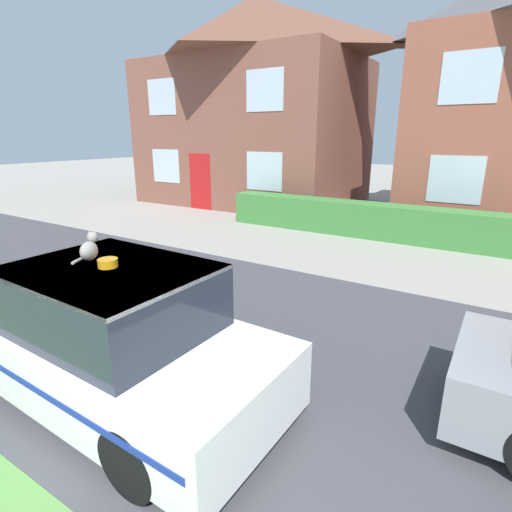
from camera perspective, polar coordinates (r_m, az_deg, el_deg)
road_strip at (r=5.51m, az=4.41°, el=-13.35°), size 28.00×5.97×0.01m
garden_hedge at (r=11.80m, az=14.97°, el=5.09°), size 8.23×0.81×0.95m
police_car at (r=4.61m, az=-20.14°, el=-10.77°), size 4.05×1.78×1.60m
cat at (r=4.21m, az=-22.67°, el=0.99°), size 0.22×0.33×0.27m
house_left at (r=17.76m, az=-0.20°, el=21.08°), size 8.81×6.34×7.96m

